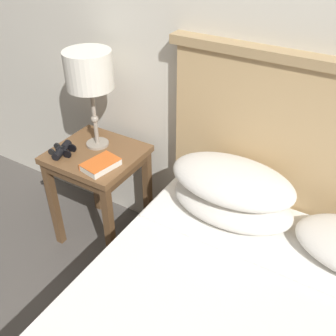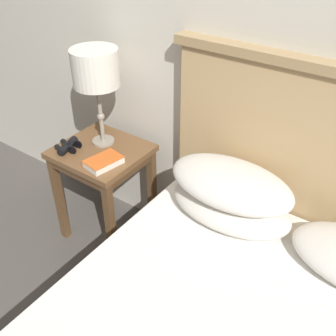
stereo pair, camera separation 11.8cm
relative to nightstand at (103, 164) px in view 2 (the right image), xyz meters
name	(u,v)px [view 2 (the right image)]	position (x,y,z in m)	size (l,w,h in m)	color
wall_back	(236,40)	(0.63, 0.32, 0.76)	(8.00, 0.06, 2.60)	beige
nightstand	(103,164)	(0.00, 0.00, 0.00)	(0.49, 0.46, 0.65)	brown
table_lamp	(96,70)	(-0.04, 0.07, 0.54)	(0.25, 0.25, 0.55)	gray
book_on_nightstand	(103,162)	(0.12, -0.11, 0.12)	(0.16, 0.21, 0.04)	silver
binoculars_pair	(68,146)	(-0.15, -0.11, 0.13)	(0.15, 0.16, 0.05)	black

